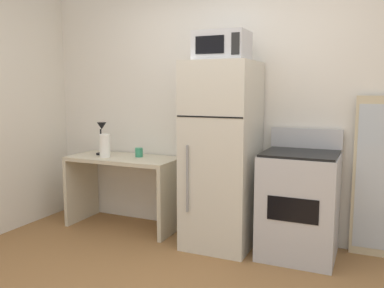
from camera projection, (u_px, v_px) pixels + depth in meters
wall_back_white at (239, 105)px, 4.01m from camera, size 5.00×0.10×2.60m
desk at (124, 178)px, 4.27m from camera, size 1.17×0.54×0.75m
desk_lamp at (102, 133)px, 4.34m from camera, size 0.14×0.12×0.35m
coffee_mug at (139, 152)px, 4.24m from camera, size 0.08×0.08×0.09m
paper_towel_roll at (105, 146)px, 4.22m from camera, size 0.11×0.11×0.24m
refrigerator at (222, 155)px, 3.73m from camera, size 0.61×0.67×1.70m
microwave at (222, 46)px, 3.58m from camera, size 0.46×0.35×0.26m
oven_range at (299, 204)px, 3.52m from camera, size 0.64×0.61×1.10m
leaning_mirror at (380, 178)px, 3.47m from camera, size 0.44×0.03×1.40m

